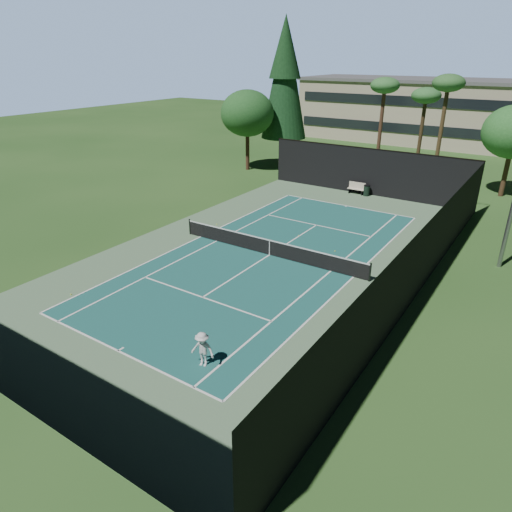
{
  "coord_description": "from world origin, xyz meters",
  "views": [
    {
      "loc": [
        13.47,
        -21.81,
        11.33
      ],
      "look_at": [
        1.0,
        -3.0,
        1.3
      ],
      "focal_mm": 32.0,
      "sensor_mm": 36.0,
      "label": 1
    }
  ],
  "objects_px": {
    "tennis_net": "(270,247)",
    "tennis_ball_b": "(299,236)",
    "player": "(203,349)",
    "tennis_ball_d": "(217,224)",
    "trash_bin": "(367,190)",
    "tennis_ball_a": "(71,294)",
    "tennis_ball_c": "(335,251)",
    "park_bench": "(357,188)"
  },
  "relations": [
    {
      "from": "tennis_ball_c",
      "to": "tennis_ball_d",
      "type": "xyz_separation_m",
      "value": [
        -9.21,
        -0.22,
        -0.0
      ]
    },
    {
      "from": "tennis_ball_c",
      "to": "trash_bin",
      "type": "height_order",
      "value": "trash_bin"
    },
    {
      "from": "tennis_ball_b",
      "to": "tennis_ball_d",
      "type": "relative_size",
      "value": 0.85
    },
    {
      "from": "tennis_ball_c",
      "to": "trash_bin",
      "type": "distance_m",
      "value": 13.12
    },
    {
      "from": "tennis_ball_a",
      "to": "tennis_ball_c",
      "type": "relative_size",
      "value": 0.91
    },
    {
      "from": "tennis_ball_a",
      "to": "tennis_ball_c",
      "type": "bearing_deg",
      "value": 54.77
    },
    {
      "from": "tennis_ball_c",
      "to": "tennis_ball_d",
      "type": "bearing_deg",
      "value": -178.64
    },
    {
      "from": "tennis_net",
      "to": "tennis_ball_a",
      "type": "bearing_deg",
      "value": -120.37
    },
    {
      "from": "player",
      "to": "tennis_ball_d",
      "type": "height_order",
      "value": "player"
    },
    {
      "from": "tennis_ball_a",
      "to": "tennis_ball_d",
      "type": "height_order",
      "value": "tennis_ball_d"
    },
    {
      "from": "tennis_ball_b",
      "to": "park_bench",
      "type": "height_order",
      "value": "park_bench"
    },
    {
      "from": "tennis_ball_c",
      "to": "park_bench",
      "type": "distance_m",
      "value": 13.47
    },
    {
      "from": "tennis_ball_b",
      "to": "tennis_ball_d",
      "type": "bearing_deg",
      "value": -167.83
    },
    {
      "from": "tennis_net",
      "to": "park_bench",
      "type": "distance_m",
      "value": 15.65
    },
    {
      "from": "park_bench",
      "to": "tennis_ball_a",
      "type": "bearing_deg",
      "value": -101.25
    },
    {
      "from": "trash_bin",
      "to": "tennis_ball_c",
      "type": "bearing_deg",
      "value": -77.24
    },
    {
      "from": "tennis_net",
      "to": "tennis_ball_c",
      "type": "bearing_deg",
      "value": 41.25
    },
    {
      "from": "tennis_ball_a",
      "to": "tennis_ball_c",
      "type": "distance_m",
      "value": 15.5
    },
    {
      "from": "tennis_net",
      "to": "tennis_ball_a",
      "type": "relative_size",
      "value": 182.53
    },
    {
      "from": "tennis_net",
      "to": "player",
      "type": "xyz_separation_m",
      "value": [
        3.55,
        -10.63,
        0.2
      ]
    },
    {
      "from": "tennis_ball_d",
      "to": "player",
      "type": "bearing_deg",
      "value": -53.8
    },
    {
      "from": "tennis_net",
      "to": "player",
      "type": "bearing_deg",
      "value": -71.53
    },
    {
      "from": "tennis_ball_b",
      "to": "trash_bin",
      "type": "xyz_separation_m",
      "value": [
        0.28,
        11.71,
        0.45
      ]
    },
    {
      "from": "tennis_ball_b",
      "to": "trash_bin",
      "type": "height_order",
      "value": "trash_bin"
    },
    {
      "from": "park_bench",
      "to": "tennis_ball_b",
      "type": "bearing_deg",
      "value": -86.72
    },
    {
      "from": "tennis_ball_a",
      "to": "tennis_net",
      "type": "bearing_deg",
      "value": 59.63
    },
    {
      "from": "tennis_ball_b",
      "to": "trash_bin",
      "type": "relative_size",
      "value": 0.07
    },
    {
      "from": "tennis_net",
      "to": "tennis_ball_c",
      "type": "distance_m",
      "value": 4.19
    },
    {
      "from": "tennis_net",
      "to": "tennis_ball_a",
      "type": "height_order",
      "value": "tennis_net"
    },
    {
      "from": "tennis_ball_c",
      "to": "tennis_ball_d",
      "type": "height_order",
      "value": "tennis_ball_c"
    },
    {
      "from": "tennis_ball_a",
      "to": "trash_bin",
      "type": "height_order",
      "value": "trash_bin"
    },
    {
      "from": "tennis_ball_d",
      "to": "trash_bin",
      "type": "xyz_separation_m",
      "value": [
        6.31,
        13.01,
        0.44
      ]
    },
    {
      "from": "tennis_net",
      "to": "player",
      "type": "relative_size",
      "value": 8.56
    },
    {
      "from": "tennis_ball_d",
      "to": "trash_bin",
      "type": "distance_m",
      "value": 14.46
    },
    {
      "from": "tennis_ball_a",
      "to": "park_bench",
      "type": "relative_size",
      "value": 0.05
    },
    {
      "from": "player",
      "to": "park_bench",
      "type": "xyz_separation_m",
      "value": [
        -4.28,
        26.27,
        -0.21
      ]
    },
    {
      "from": "tennis_net",
      "to": "tennis_ball_b",
      "type": "distance_m",
      "value": 3.86
    },
    {
      "from": "tennis_net",
      "to": "tennis_ball_d",
      "type": "relative_size",
      "value": 170.26
    },
    {
      "from": "tennis_ball_d",
      "to": "park_bench",
      "type": "relative_size",
      "value": 0.05
    },
    {
      "from": "tennis_ball_b",
      "to": "tennis_ball_d",
      "type": "xyz_separation_m",
      "value": [
        -6.03,
        -1.3,
        0.01
      ]
    },
    {
      "from": "player",
      "to": "tennis_ball_c",
      "type": "relative_size",
      "value": 19.34
    },
    {
      "from": "tennis_ball_c",
      "to": "tennis_ball_b",
      "type": "bearing_deg",
      "value": 161.23
    }
  ]
}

